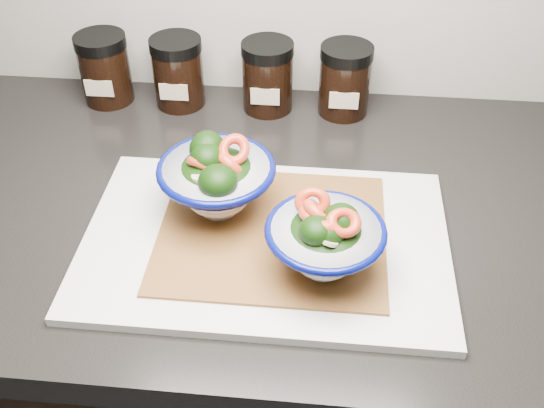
# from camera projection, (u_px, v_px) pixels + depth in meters

# --- Properties ---
(cabinet) EXTENTS (3.43, 0.58, 0.86)m
(cabinet) POSITION_uv_depth(u_px,v_px,m) (228.00, 395.00, 1.17)
(cabinet) COLOR black
(cabinet) RESTS_ON ground
(countertop) EXTENTS (3.50, 0.60, 0.04)m
(countertop) POSITION_uv_depth(u_px,v_px,m) (214.00, 210.00, 0.87)
(countertop) COLOR black
(countertop) RESTS_ON cabinet
(cutting_board) EXTENTS (0.45, 0.30, 0.01)m
(cutting_board) POSITION_uv_depth(u_px,v_px,m) (266.00, 242.00, 0.79)
(cutting_board) COLOR silver
(cutting_board) RESTS_ON countertop
(bamboo_mat) EXTENTS (0.28, 0.24, 0.00)m
(bamboo_mat) POSITION_uv_depth(u_px,v_px,m) (272.00, 232.00, 0.79)
(bamboo_mat) COLOR #955C2C
(bamboo_mat) RESTS_ON cutting_board
(bowl_left) EXTENTS (0.15, 0.15, 0.11)m
(bowl_left) POSITION_uv_depth(u_px,v_px,m) (216.00, 178.00, 0.79)
(bowl_left) COLOR white
(bowl_left) RESTS_ON bamboo_mat
(bowl_right) EXTENTS (0.14, 0.14, 0.10)m
(bowl_right) POSITION_uv_depth(u_px,v_px,m) (325.00, 240.00, 0.71)
(bowl_right) COLOR white
(bowl_right) RESTS_ON bamboo_mat
(spice_jar_a) EXTENTS (0.08, 0.08, 0.11)m
(spice_jar_a) POSITION_uv_depth(u_px,v_px,m) (105.00, 68.00, 1.02)
(spice_jar_a) COLOR black
(spice_jar_a) RESTS_ON countertop
(spice_jar_b) EXTENTS (0.08, 0.08, 0.11)m
(spice_jar_b) POSITION_uv_depth(u_px,v_px,m) (178.00, 72.00, 1.01)
(spice_jar_b) COLOR black
(spice_jar_b) RESTS_ON countertop
(spice_jar_c) EXTENTS (0.08, 0.08, 0.11)m
(spice_jar_c) POSITION_uv_depth(u_px,v_px,m) (268.00, 76.00, 1.00)
(spice_jar_c) COLOR black
(spice_jar_c) RESTS_ON countertop
(spice_jar_d) EXTENTS (0.08, 0.08, 0.11)m
(spice_jar_d) POSITION_uv_depth(u_px,v_px,m) (345.00, 80.00, 0.99)
(spice_jar_d) COLOR black
(spice_jar_d) RESTS_ON countertop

